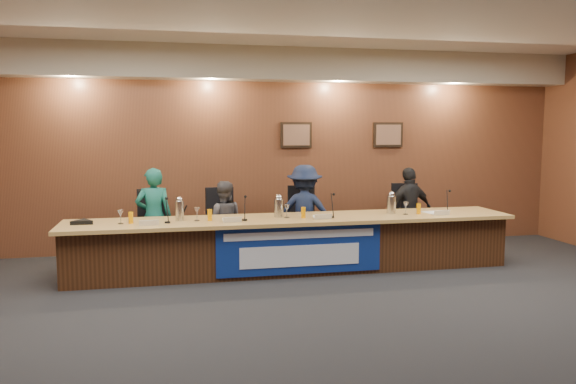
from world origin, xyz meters
name	(u,v)px	position (x,y,z in m)	size (l,w,h in m)	color
floor	(347,331)	(0.00, 0.00, 0.00)	(10.00, 10.00, 0.00)	black
wall_back	(272,150)	(0.00, 4.00, 1.60)	(10.00, 0.04, 3.20)	brown
soffit	(274,64)	(0.00, 3.75, 2.95)	(10.00, 0.50, 0.50)	beige
dais_body	(293,245)	(0.00, 2.40, 0.35)	(6.00, 0.80, 0.70)	#3D2111
dais_top	(294,219)	(0.00, 2.35, 0.72)	(6.10, 0.95, 0.05)	tan
banner	(300,250)	(0.00, 1.99, 0.38)	(2.20, 0.02, 0.65)	navy
banner_text_upper	(300,235)	(0.00, 1.97, 0.58)	(2.00, 0.01, 0.10)	silver
banner_text_lower	(300,256)	(0.00, 1.97, 0.30)	(1.60, 0.01, 0.28)	silver
wall_photo_left	(296,135)	(0.40, 3.97, 1.85)	(0.52, 0.04, 0.42)	black
wall_photo_right	(388,135)	(2.00, 3.97, 1.85)	(0.52, 0.04, 0.42)	black
panelist_a	(154,217)	(-1.88, 3.10, 0.70)	(0.51, 0.34, 1.40)	#156053
panelist_b	(223,222)	(-0.89, 3.10, 0.60)	(0.58, 0.45, 1.20)	#4A484E
panelist_c	(305,212)	(0.33, 3.10, 0.71)	(0.91, 0.53, 1.41)	#131D3A
panelist_d	(409,210)	(2.03, 3.10, 0.68)	(0.79, 0.33, 1.36)	black
office_chair_a	(154,231)	(-1.88, 3.20, 0.48)	(0.48, 0.48, 0.08)	black
office_chair_b	(223,229)	(-0.89, 3.20, 0.48)	(0.48, 0.48, 0.08)	black
office_chair_c	(303,226)	(0.33, 3.20, 0.48)	(0.48, 0.48, 0.08)	black
office_chair_d	(406,222)	(2.03, 3.20, 0.48)	(0.48, 0.48, 0.08)	black
nameplate_a	(149,222)	(-1.91, 2.09, 0.80)	(0.24, 0.06, 0.09)	white
microphone_a	(167,222)	(-1.69, 2.24, 0.76)	(0.07, 0.07, 0.02)	black
juice_glass_a	(131,218)	(-2.14, 2.30, 0.82)	(0.06, 0.06, 0.15)	#F59701
water_glass_a	(121,217)	(-2.27, 2.29, 0.84)	(0.08, 0.08, 0.18)	silver
nameplate_b	(232,219)	(-0.87, 2.11, 0.80)	(0.24, 0.06, 0.09)	white
microphone_b	(245,220)	(-0.70, 2.22, 0.76)	(0.07, 0.07, 0.02)	black
juice_glass_b	(210,215)	(-1.14, 2.32, 0.82)	(0.06, 0.06, 0.15)	#F59701
water_glass_b	(197,214)	(-1.31, 2.33, 0.84)	(0.08, 0.08, 0.18)	silver
nameplate_c	(323,216)	(0.34, 2.10, 0.80)	(0.24, 0.06, 0.09)	white
microphone_c	(331,217)	(0.50, 2.23, 0.76)	(0.07, 0.07, 0.02)	black
juice_glass_c	(303,213)	(0.11, 2.27, 0.82)	(0.06, 0.06, 0.15)	#F59701
water_glass_c	(287,211)	(-0.11, 2.33, 0.84)	(0.08, 0.08, 0.18)	silver
nameplate_d	(442,212)	(2.05, 2.09, 0.80)	(0.24, 0.06, 0.09)	white
microphone_d	(446,212)	(2.21, 2.28, 0.76)	(0.07, 0.07, 0.02)	black
juice_glass_d	(419,209)	(1.79, 2.28, 0.82)	(0.06, 0.06, 0.15)	#F59701
water_glass_d	(406,208)	(1.59, 2.26, 0.84)	(0.08, 0.08, 0.18)	silver
carafe_left	(180,211)	(-1.53, 2.40, 0.88)	(0.11, 0.11, 0.26)	silver
carafe_mid	(279,208)	(-0.20, 2.43, 0.87)	(0.13, 0.13, 0.24)	silver
carafe_right	(391,205)	(1.43, 2.41, 0.87)	(0.13, 0.13, 0.25)	silver
speakerphone	(82,222)	(-2.74, 2.40, 0.78)	(0.32, 0.32, 0.05)	black
paper_stack	(434,213)	(2.05, 2.34, 0.75)	(0.22, 0.30, 0.01)	white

